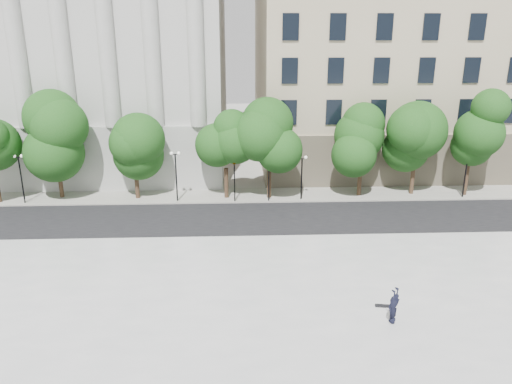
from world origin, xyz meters
TOP-DOWN VIEW (x-y plane):
  - ground at (0.00, 0.00)m, footprint 160.00×160.00m
  - plaza at (0.00, 3.00)m, footprint 44.00×22.00m
  - street at (0.00, 18.00)m, footprint 60.00×8.00m
  - far_sidewalk at (0.00, 24.00)m, footprint 60.00×4.00m
  - building_west at (-17.00, 38.57)m, footprint 31.50×27.65m
  - building_east at (20.00, 38.91)m, footprint 36.00×26.15m
  - traffic_light_west at (-0.88, 22.30)m, footprint 0.63×1.62m
  - traffic_light_east at (2.02, 22.30)m, footprint 0.41×1.60m
  - person_lying at (6.86, 2.97)m, footprint 1.76×1.85m
  - skateboard at (6.87, 4.46)m, footprint 0.89×0.35m
  - street_trees at (-1.16, 23.50)m, footprint 44.07×5.32m
  - lamp_posts at (-0.43, 22.60)m, footprint 38.68×0.28m

SIDE VIEW (x-z plane):
  - ground at x=0.00m, z-range 0.00..0.00m
  - street at x=0.00m, z-range 0.00..0.02m
  - far_sidewalk at x=0.00m, z-range 0.00..0.12m
  - plaza at x=0.00m, z-range 0.00..0.45m
  - skateboard at x=6.87m, z-range 0.45..0.54m
  - person_lying at x=6.86m, z-range 0.45..0.96m
  - lamp_posts at x=-0.43m, z-range 0.68..5.14m
  - traffic_light_west at x=-0.88m, z-range 1.56..5.69m
  - traffic_light_east at x=2.02m, z-range 1.56..5.70m
  - street_trees at x=-1.16m, z-range 1.41..9.16m
  - building_east at x=20.00m, z-range -0.36..22.64m
  - building_west at x=-17.00m, z-range 0.09..25.69m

